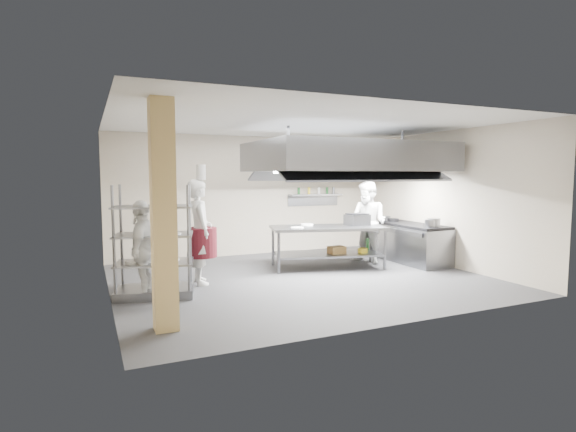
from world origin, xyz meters
name	(u,v)px	position (x,y,z in m)	size (l,w,h in m)	color
floor	(301,278)	(0.00, 0.00, 0.00)	(7.00, 7.00, 0.00)	#333335
ceiling	(302,124)	(0.00, 0.00, 3.00)	(7.00, 7.00, 0.00)	silver
wall_back	(250,196)	(0.00, 3.00, 1.50)	(7.00, 7.00, 0.00)	#B2A38D
wall_left	(107,208)	(-3.50, 0.00, 1.50)	(6.00, 6.00, 0.00)	#B2A38D
wall_right	(441,199)	(3.50, 0.00, 1.50)	(6.00, 6.00, 0.00)	#B2A38D
column	(163,216)	(-2.90, -1.90, 1.50)	(0.30, 0.30, 3.00)	tan
exhaust_hood	(349,157)	(1.30, 0.40, 2.40)	(4.00, 2.50, 0.60)	slate
hood_strip_a	(311,172)	(0.40, 0.40, 2.08)	(1.60, 0.12, 0.04)	white
hood_strip_b	(383,173)	(2.20, 0.40, 2.08)	(1.60, 0.12, 0.04)	white
wall_shelf	(316,195)	(1.80, 2.84, 1.50)	(1.50, 0.28, 0.04)	slate
island	(328,247)	(1.00, 0.74, 0.46)	(2.47, 1.03, 0.91)	gray
island_worktop	(328,228)	(1.00, 0.74, 0.88)	(2.47, 1.03, 0.06)	slate
island_undershelf	(328,254)	(1.00, 0.74, 0.30)	(2.27, 0.92, 0.04)	slate
pass_rack	(154,241)	(-2.80, -0.16, 0.94)	(1.25, 0.73, 1.87)	slate
cooking_range	(410,244)	(3.08, 0.50, 0.42)	(0.80, 2.00, 0.84)	slate
range_top	(411,225)	(3.08, 0.50, 0.87)	(0.78, 1.96, 0.06)	black
chef_head	(200,232)	(-1.90, 0.42, 0.97)	(0.71, 0.47, 1.95)	white
chef_line	(368,223)	(2.10, 0.79, 0.94)	(0.91, 0.71, 1.88)	silver
chef_plating	(142,250)	(-3.00, -0.26, 0.81)	(0.95, 0.40, 1.63)	silver
griddle	(357,220)	(1.72, 0.68, 1.03)	(0.49, 0.38, 0.24)	slate
wicker_basket	(337,250)	(1.15, 0.61, 0.40)	(0.35, 0.24, 0.16)	olive
stockpot	(434,222)	(3.13, -0.20, 0.99)	(0.27, 0.27, 0.19)	gray
plate_stack	(155,261)	(-2.80, -0.16, 0.60)	(0.28, 0.28, 0.05)	white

